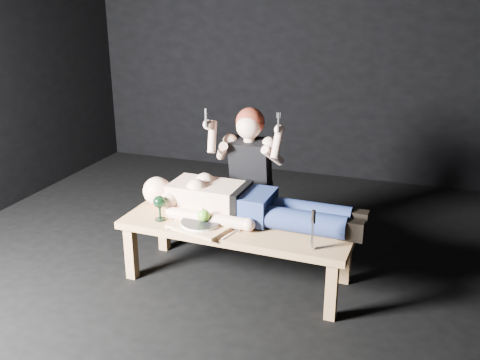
{
  "coord_description": "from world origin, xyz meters",
  "views": [
    {
      "loc": [
        1.22,
        -3.26,
        1.99
      ],
      "look_at": [
        0.06,
        0.02,
        0.75
      ],
      "focal_mm": 40.21,
      "sensor_mm": 36.0,
      "label": 1
    }
  ],
  "objects": [
    {
      "name": "table",
      "position": [
        0.06,
        -0.03,
        0.23
      ],
      "size": [
        1.64,
        0.65,
        0.45
      ],
      "primitive_type": "cube",
      "rotation": [
        0.0,
        0.0,
        -0.03
      ],
      "color": "#AB7347",
      "rests_on": "ground"
    },
    {
      "name": "apple",
      "position": [
        -0.13,
        -0.18,
        0.54
      ],
      "size": [
        0.09,
        0.09,
        0.09
      ],
      "primitive_type": "sphere",
      "color": "#599C1D",
      "rests_on": "plate"
    },
    {
      "name": "spoon_flat",
      "position": [
        0.08,
        -0.11,
        0.45
      ],
      "size": [
        0.12,
        0.15,
        0.01
      ],
      "primitive_type": "cube",
      "rotation": [
        0.0,
        0.0,
        0.65
      ],
      "color": "#B2B2B7",
      "rests_on": "table"
    },
    {
      "name": "knife_flat",
      "position": [
        0.08,
        -0.23,
        0.45
      ],
      "size": [
        0.06,
        0.17,
        0.01
      ],
      "primitive_type": "cube",
      "rotation": [
        0.0,
        0.0,
        -0.27
      ],
      "color": "#B2B2B7",
      "rests_on": "table"
    },
    {
      "name": "serving_tray",
      "position": [
        -0.15,
        -0.19,
        0.46
      ],
      "size": [
        0.46,
        0.38,
        0.02
      ],
      "primitive_type": "cube",
      "rotation": [
        0.0,
        0.0,
        -0.26
      ],
      "color": "tan",
      "rests_on": "table"
    },
    {
      "name": "fork_flat",
      "position": [
        -0.36,
        -0.22,
        0.45
      ],
      "size": [
        0.05,
        0.17,
        0.01
      ],
      "primitive_type": "cube",
      "rotation": [
        0.0,
        0.0,
        0.19
      ],
      "color": "#B2B2B7",
      "rests_on": "table"
    },
    {
      "name": "kneeling_woman",
      "position": [
        -0.0,
        0.5,
        0.6
      ],
      "size": [
        0.67,
        0.75,
        1.21
      ],
      "primitive_type": null,
      "rotation": [
        0.0,
        0.0,
        0.05
      ],
      "color": "black",
      "rests_on": "ground"
    },
    {
      "name": "goblet",
      "position": [
        -0.47,
        -0.17,
        0.54
      ],
      "size": [
        0.09,
        0.09,
        0.18
      ],
      "primitive_type": null,
      "rotation": [
        0.0,
        0.0,
        -0.03
      ],
      "color": "black",
      "rests_on": "table"
    },
    {
      "name": "back_wall",
      "position": [
        0.0,
        2.5,
        1.5
      ],
      "size": [
        5.0,
        0.0,
        5.0
      ],
      "primitive_type": "plane",
      "rotation": [
        1.57,
        0.0,
        0.0
      ],
      "color": "black",
      "rests_on": "ground"
    },
    {
      "name": "carving_knife",
      "position": [
        0.64,
        -0.26,
        0.58
      ],
      "size": [
        0.03,
        0.04,
        0.26
      ],
      "primitive_type": null,
      "rotation": [
        0.0,
        0.0,
        -0.03
      ],
      "color": "#B2B2B7",
      "rests_on": "table"
    },
    {
      "name": "ground",
      "position": [
        0.0,
        0.0,
        0.0
      ],
      "size": [
        5.0,
        5.0,
        0.0
      ],
      "primitive_type": "plane",
      "color": "black",
      "rests_on": "ground"
    },
    {
      "name": "lying_man",
      "position": [
        0.11,
        0.06,
        0.59
      ],
      "size": [
        1.69,
        0.56,
        0.27
      ],
      "primitive_type": null,
      "rotation": [
        0.0,
        0.0,
        -0.03
      ],
      "color": "beige",
      "rests_on": "table"
    },
    {
      "name": "plate",
      "position": [
        -0.15,
        -0.19,
        0.48
      ],
      "size": [
        0.32,
        0.32,
        0.02
      ],
      "primitive_type": "cylinder",
      "rotation": [
        0.0,
        0.0,
        -0.26
      ],
      "color": "white",
      "rests_on": "serving_tray"
    }
  ]
}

